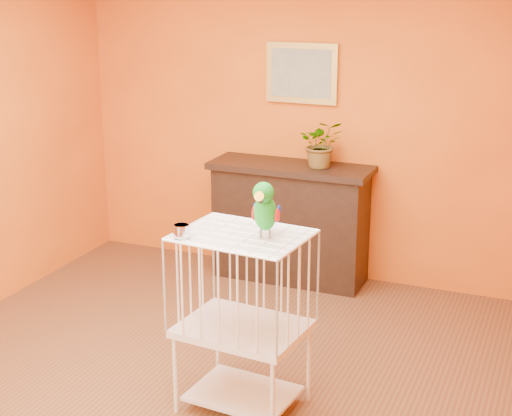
% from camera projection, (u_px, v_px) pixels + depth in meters
% --- Properties ---
extents(ground, '(4.50, 4.50, 0.00)m').
position_uv_depth(ground, '(182.00, 386.00, 5.05)').
color(ground, brown).
rests_on(ground, ground).
extents(room_shell, '(4.50, 4.50, 4.50)m').
position_uv_depth(room_shell, '(175.00, 146.00, 4.59)').
color(room_shell, orange).
rests_on(room_shell, ground).
extents(console_cabinet, '(1.37, 0.49, 1.02)m').
position_uv_depth(console_cabinet, '(290.00, 222.00, 6.68)').
color(console_cabinet, black).
rests_on(console_cabinet, ground).
extents(potted_plant, '(0.48, 0.50, 0.31)m').
position_uv_depth(potted_plant, '(323.00, 148.00, 6.42)').
color(potted_plant, '#26722D').
rests_on(potted_plant, console_cabinet).
extents(framed_picture, '(0.62, 0.04, 0.50)m').
position_uv_depth(framed_picture, '(301.00, 73.00, 6.50)').
color(framed_picture, gold).
rests_on(framed_picture, room_shell).
extents(birdcage, '(0.77, 0.62, 1.12)m').
position_uv_depth(birdcage, '(243.00, 320.00, 4.65)').
color(birdcage, silver).
rests_on(birdcage, ground).
extents(feed_cup, '(0.10, 0.10, 0.07)m').
position_uv_depth(feed_cup, '(181.00, 231.00, 4.43)').
color(feed_cup, silver).
rests_on(feed_cup, birdcage).
extents(parrot, '(0.17, 0.30, 0.34)m').
position_uv_depth(parrot, '(265.00, 209.00, 4.39)').
color(parrot, '#59544C').
rests_on(parrot, birdcage).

